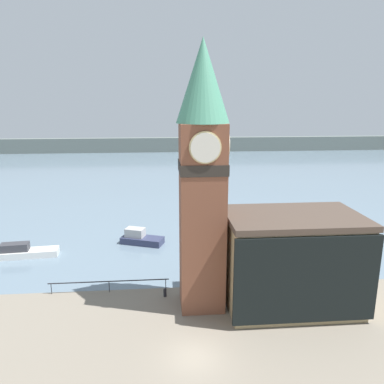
% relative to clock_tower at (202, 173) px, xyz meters
% --- Properties ---
extents(ground_plane, '(160.00, 160.00, 0.00)m').
position_rel_clock_tower_xyz_m(ground_plane, '(-1.26, -7.13, -11.96)').
color(ground_plane, gray).
extents(water, '(160.00, 120.00, 0.00)m').
position_rel_clock_tower_xyz_m(water, '(-1.26, 63.20, -11.96)').
color(water, slate).
rests_on(water, ground_plane).
extents(far_shoreline, '(180.00, 3.00, 5.00)m').
position_rel_clock_tower_xyz_m(far_shoreline, '(-1.26, 103.20, -9.46)').
color(far_shoreline, slate).
rests_on(far_shoreline, water).
extents(pier_railing, '(11.34, 0.08, 1.09)m').
position_rel_clock_tower_xyz_m(pier_railing, '(-8.53, 2.95, -11.00)').
color(pier_railing, '#232328').
rests_on(pier_railing, ground_plane).
extents(clock_tower, '(4.26, 4.26, 22.49)m').
position_rel_clock_tower_xyz_m(clock_tower, '(0.00, 0.00, 0.00)').
color(clock_tower, brown).
rests_on(clock_tower, ground_plane).
extents(pier_building, '(11.61, 7.44, 8.36)m').
position_rel_clock_tower_xyz_m(pier_building, '(7.79, -0.71, -7.76)').
color(pier_building, tan).
rests_on(pier_building, ground_plane).
extents(boat_near, '(5.70, 3.84, 1.95)m').
position_rel_clock_tower_xyz_m(boat_near, '(-6.20, 15.23, -11.26)').
color(boat_near, '#333856').
rests_on(boat_near, water).
extents(boat_far, '(7.14, 2.58, 1.70)m').
position_rel_clock_tower_xyz_m(boat_far, '(-19.53, 12.11, -11.34)').
color(boat_far, silver).
rests_on(boat_far, water).
extents(mooring_bollard_near, '(0.31, 0.31, 0.81)m').
position_rel_clock_tower_xyz_m(mooring_bollard_near, '(-3.25, 1.59, -11.52)').
color(mooring_bollard_near, black).
rests_on(mooring_bollard_near, ground_plane).
extents(mooring_bollard_far, '(0.31, 0.31, 0.69)m').
position_rel_clock_tower_xyz_m(mooring_bollard_far, '(-1.71, 0.94, -11.59)').
color(mooring_bollard_far, black).
rests_on(mooring_bollard_far, ground_plane).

